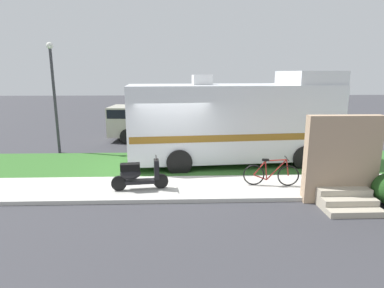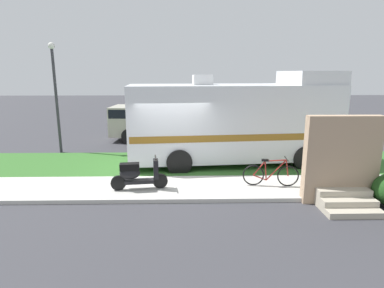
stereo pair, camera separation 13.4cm
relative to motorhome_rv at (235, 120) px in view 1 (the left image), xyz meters
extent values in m
plane|color=#38383D|center=(-2.35, -1.78, -1.69)|extent=(80.00, 80.00, 0.00)
cube|color=beige|center=(-2.35, -2.98, -1.63)|extent=(24.00, 2.00, 0.12)
cube|color=#336628|center=(-2.35, -0.28, -1.65)|extent=(24.00, 3.40, 0.08)
cube|color=silver|center=(-0.11, -0.01, -0.01)|extent=(8.03, 3.26, 2.75)
cube|color=silver|center=(2.89, 0.26, 1.61)|extent=(2.01, 2.59, 0.50)
cube|color=#8C601E|center=(-0.11, -0.01, -0.42)|extent=(7.87, 3.27, 0.24)
cube|color=black|center=(3.76, 0.34, 0.47)|extent=(0.28, 2.18, 0.90)
cube|color=silver|center=(-1.28, -0.12, 1.54)|extent=(0.75, 0.66, 0.36)
cylinder|color=black|center=(2.19, 1.44, -1.24)|extent=(0.92, 0.36, 0.90)
cylinder|color=black|center=(2.41, -1.02, -1.24)|extent=(0.92, 0.36, 0.90)
cylinder|color=black|center=(-2.37, 1.02, -1.24)|extent=(0.92, 0.36, 0.90)
cylinder|color=black|center=(-2.14, -1.43, -1.24)|extent=(0.92, 0.36, 0.90)
cylinder|color=black|center=(-2.68, -3.09, -1.35)|extent=(0.45, 0.15, 0.44)
cylinder|color=black|center=(-3.90, -3.24, -1.35)|extent=(0.45, 0.15, 0.44)
cube|color=black|center=(-3.29, -3.16, -1.33)|extent=(0.88, 0.38, 0.10)
cube|color=black|center=(-3.56, -3.20, -0.87)|extent=(0.59, 0.33, 0.20)
ellipsoid|color=black|center=(-3.56, -3.20, -1.07)|extent=(0.63, 0.37, 0.36)
cube|color=black|center=(-2.80, -3.10, -0.97)|extent=(0.18, 0.34, 0.56)
cylinder|color=black|center=(-2.80, -3.10, -0.62)|extent=(0.10, 0.50, 0.04)
sphere|color=white|center=(-2.80, -3.10, -0.79)|extent=(0.12, 0.12, 0.12)
torus|color=black|center=(1.16, -3.03, -1.24)|extent=(0.65, 0.11, 0.65)
torus|color=black|center=(0.14, -2.92, -1.24)|extent=(0.65, 0.11, 0.65)
cylinder|color=maroon|center=(0.80, -2.99, -1.07)|extent=(0.59, 0.10, 0.67)
cylinder|color=maroon|center=(0.50, -2.96, -1.09)|extent=(0.10, 0.05, 0.60)
cylinder|color=maroon|center=(0.77, -2.99, -0.77)|extent=(0.62, 0.10, 0.09)
cylinder|color=maroon|center=(0.33, -2.94, -1.32)|extent=(0.41, 0.08, 0.18)
cylinder|color=maroon|center=(0.30, -2.94, -1.02)|extent=(0.36, 0.07, 0.47)
cylinder|color=maroon|center=(1.12, -3.02, -0.99)|extent=(0.12, 0.05, 0.51)
cube|color=black|center=(0.47, -2.95, -0.76)|extent=(0.21, 0.12, 0.06)
cylinder|color=black|center=(1.08, -3.02, -0.70)|extent=(0.08, 0.52, 0.03)
cube|color=#B7B29E|center=(-4.47, 4.50, -0.65)|extent=(2.65, 2.16, 1.50)
cube|color=black|center=(-4.47, 4.50, -0.20)|extent=(2.53, 2.17, 0.44)
cube|color=#B7B29E|center=(-1.70, 4.29, -1.04)|extent=(3.20, 2.20, 0.73)
cylinder|color=black|center=(-4.74, 3.57, -1.31)|extent=(0.78, 0.30, 0.76)
cylinder|color=black|center=(-4.59, 5.46, -1.31)|extent=(0.78, 0.30, 0.76)
cylinder|color=black|center=(-1.41, 3.31, -1.31)|extent=(0.78, 0.30, 0.76)
cylinder|color=black|center=(-1.26, 5.20, -1.31)|extent=(0.78, 0.30, 0.76)
cube|color=#B2A893|center=(2.26, -4.58, -1.61)|extent=(1.40, 0.96, 0.16)
cube|color=#B2A893|center=(2.26, -4.42, -1.45)|extent=(1.40, 0.64, 0.16)
cube|color=#B2A893|center=(2.26, -4.26, -1.29)|extent=(1.40, 0.32, 0.16)
cube|color=tan|center=(2.26, -3.95, -0.49)|extent=(2.00, 0.30, 2.40)
cylinder|color=#19722D|center=(3.09, -2.91, -1.45)|extent=(0.07, 0.07, 0.24)
cylinder|color=#19722D|center=(3.09, -2.91, -1.30)|extent=(0.03, 0.03, 0.05)
cylinder|color=black|center=(3.09, -2.91, -1.27)|extent=(0.04, 0.04, 0.02)
cylinder|color=#333338|center=(-7.49, 1.82, 0.54)|extent=(0.12, 0.12, 4.46)
sphere|color=silver|center=(-7.49, 1.82, 2.90)|extent=(0.28, 0.28, 0.28)
camera|label=1|loc=(-2.07, -12.08, 1.80)|focal=29.71mm
camera|label=2|loc=(-1.93, -12.08, 1.80)|focal=29.71mm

